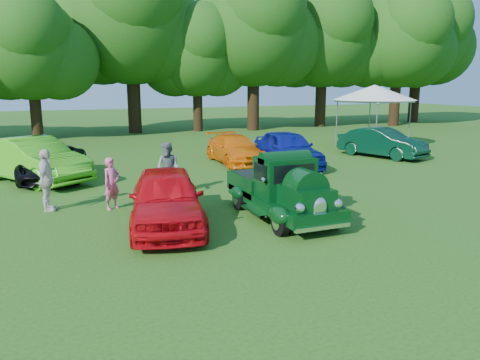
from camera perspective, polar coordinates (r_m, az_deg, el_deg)
name	(u,v)px	position (r m, az deg, el deg)	size (l,w,h in m)	color
ground	(270,226)	(12.24, 3.71, -5.66)	(120.00, 120.00, 0.00)	#214D12
hero_pickup	(281,191)	(12.95, 5.02, -1.32)	(2.04, 4.38, 1.71)	black
red_convertible	(166,198)	(12.12, -8.96, -2.20)	(1.81, 4.50, 1.53)	#BB080F
back_car_lime	(34,160)	(19.13, -23.82, 2.25)	(1.78, 5.10, 1.68)	#3AA315
back_car_black	(53,163)	(19.37, -21.79, 1.91)	(2.11, 4.57, 1.27)	black
back_car_orange	(235,149)	(21.79, -0.61, 3.78)	(1.82, 4.47, 1.30)	#DE6307
back_car_blue	(287,149)	(20.80, 5.79, 3.79)	(1.91, 4.74, 1.62)	navy
back_car_green	(382,143)	(24.63, 16.91, 4.39)	(1.55, 4.44, 1.46)	black
spectator_pink	(112,184)	(14.20, -15.38, -0.42)	(0.56, 0.37, 1.54)	#CE5483
spectator_grey	(168,169)	(15.60, -8.76, 1.35)	(0.86, 0.67, 1.76)	slate
spectator_white	(46,180)	(14.56, -22.53, -0.05)	(1.06, 0.44, 1.82)	beige
canopy_tent	(374,93)	(28.55, 16.05, 10.16)	(5.69, 5.69, 3.58)	silver
tree_line	(156,33)	(35.45, -10.21, 17.27)	(62.93, 11.05, 12.48)	#301E10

